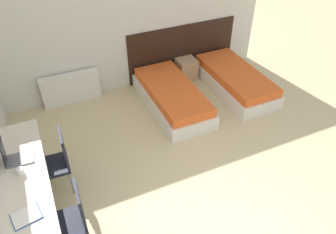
# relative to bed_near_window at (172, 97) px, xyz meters

# --- Properties ---
(wall_back) EXTENTS (5.68, 0.05, 2.70)m
(wall_back) POSITION_rel_bed_near_window_xyz_m (-0.49, 1.01, 1.15)
(wall_back) COLOR silver
(wall_back) RESTS_ON ground_plane
(headboard_panel) EXTENTS (2.31, 0.03, 1.07)m
(headboard_panel) POSITION_rel_bed_near_window_xyz_m (0.68, 0.97, 0.34)
(headboard_panel) COLOR black
(headboard_panel) RESTS_ON ground_plane
(bed_near_window) EXTENTS (0.86, 1.87, 0.41)m
(bed_near_window) POSITION_rel_bed_near_window_xyz_m (0.00, 0.00, 0.00)
(bed_near_window) COLOR silver
(bed_near_window) RESTS_ON ground_plane
(bed_near_door) EXTENTS (0.86, 1.87, 0.41)m
(bed_near_door) POSITION_rel_bed_near_window_xyz_m (1.35, 0.00, 0.00)
(bed_near_door) COLOR silver
(bed_near_door) RESTS_ON ground_plane
(nightstand) EXTENTS (0.38, 0.35, 0.43)m
(nightstand) POSITION_rel_bed_near_window_xyz_m (0.68, 0.76, 0.02)
(nightstand) COLOR tan
(nightstand) RESTS_ON ground_plane
(radiator) EXTENTS (1.05, 0.12, 0.60)m
(radiator) POSITION_rel_bed_near_window_xyz_m (-1.63, 0.89, 0.10)
(radiator) COLOR silver
(radiator) RESTS_ON ground_plane
(desk) EXTENTS (0.54, 2.25, 0.78)m
(desk) POSITION_rel_bed_near_window_xyz_m (-2.56, -1.57, 0.42)
(desk) COLOR beige
(desk) RESTS_ON ground_plane
(chair_near_laptop) EXTENTS (0.42, 0.42, 0.93)m
(chair_near_laptop) POSITION_rel_bed_near_window_xyz_m (-2.17, -1.09, 0.32)
(chair_near_laptop) COLOR black
(chair_near_laptop) RESTS_ON ground_plane
(chair_near_notebook) EXTENTS (0.42, 0.42, 0.93)m
(chair_near_notebook) POSITION_rel_bed_near_window_xyz_m (-2.17, -2.05, 0.32)
(chair_near_notebook) COLOR black
(chair_near_notebook) RESTS_ON ground_plane
(laptop) EXTENTS (0.33, 0.25, 0.33)m
(laptop) POSITION_rel_bed_near_window_xyz_m (-2.61, -1.18, 0.65)
(laptop) COLOR slate
(laptop) RESTS_ON desk
(open_notebook) EXTENTS (0.32, 0.28, 0.02)m
(open_notebook) POSITION_rel_bed_near_window_xyz_m (-2.57, -2.04, 0.59)
(open_notebook) COLOR #1E4793
(open_notebook) RESTS_ON desk
(mug) EXTENTS (0.08, 0.08, 0.09)m
(mug) POSITION_rel_bed_near_window_xyz_m (-2.56, -1.42, 0.62)
(mug) COLOR white
(mug) RESTS_ON desk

